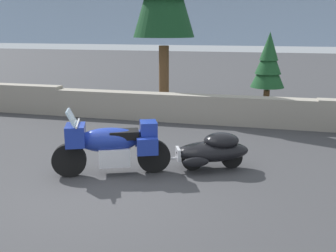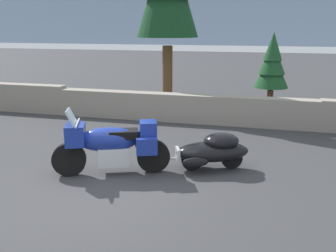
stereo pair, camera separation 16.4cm
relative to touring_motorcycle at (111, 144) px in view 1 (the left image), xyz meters
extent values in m
plane|color=#38383A|center=(0.28, -0.66, -0.62)|extent=(80.00, 80.00, 0.00)
cube|color=gray|center=(0.28, 4.69, -0.20)|extent=(8.00, 0.50, 0.85)
cube|color=#7F93AD|center=(0.28, 94.70, 7.38)|extent=(240.00, 80.00, 16.00)
cylinder|color=black|center=(-0.76, -0.31, -0.29)|extent=(0.66, 0.38, 0.66)
cylinder|color=black|center=(0.77, 0.32, -0.29)|extent=(0.66, 0.38, 0.66)
cube|color=silver|center=(0.05, 0.02, -0.24)|extent=(0.72, 0.64, 0.36)
ellipsoid|color=navy|center=(-0.04, -0.02, 0.09)|extent=(1.28, 0.86, 0.48)
cube|color=navy|center=(-0.62, -0.25, 0.21)|extent=(0.53, 0.62, 0.40)
cube|color=#9EB7C6|center=(-0.66, -0.27, 0.54)|extent=(0.34, 0.48, 0.34)
cube|color=black|center=(0.24, 0.10, 0.19)|extent=(0.65, 0.55, 0.16)
cube|color=navy|center=(0.68, 0.28, 0.29)|extent=(0.45, 0.49, 0.28)
cube|color=navy|center=(0.74, -0.02, 0.01)|extent=(0.43, 0.30, 0.32)
cube|color=navy|center=(0.52, 0.54, 0.01)|extent=(0.43, 0.30, 0.32)
cylinder|color=silver|center=(-0.57, -0.24, 0.44)|extent=(0.30, 0.66, 0.04)
cylinder|color=silver|center=(-0.71, -0.29, -0.04)|extent=(0.26, 0.16, 0.54)
cylinder|color=black|center=(1.50, 0.62, -0.40)|extent=(0.44, 0.26, 0.44)
cylinder|color=black|center=(2.26, 0.93, -0.40)|extent=(0.44, 0.26, 0.44)
ellipsoid|color=black|center=(1.88, 0.78, -0.24)|extent=(1.65, 1.20, 0.40)
ellipsoid|color=black|center=(2.05, 0.84, -0.02)|extent=(0.88, 0.79, 0.32)
cube|color=silver|center=(1.22, 0.50, -0.26)|extent=(0.18, 0.32, 0.24)
ellipsoid|color=black|center=(1.62, 0.32, -0.34)|extent=(0.53, 0.33, 0.20)
ellipsoid|color=black|center=(1.38, 0.91, -0.34)|extent=(0.53, 0.33, 0.20)
cylinder|color=silver|center=(0.86, 0.36, -0.35)|extent=(0.67, 0.31, 0.05)
cylinder|color=brown|center=(-0.70, 6.70, 0.48)|extent=(0.36, 0.36, 2.20)
cylinder|color=brown|center=(2.89, 6.63, -0.23)|extent=(0.20, 0.20, 0.78)
cone|color=#194723|center=(2.89, 6.63, 0.87)|extent=(1.11, 1.11, 1.22)
cone|color=#194723|center=(2.89, 6.63, 1.24)|extent=(0.86, 0.86, 1.07)
cone|color=#194723|center=(2.89, 6.63, 1.61)|extent=(0.61, 0.61, 0.92)
camera|label=1|loc=(2.87, -6.84, 2.23)|focal=42.02mm
camera|label=2|loc=(3.03, -6.80, 2.23)|focal=42.02mm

